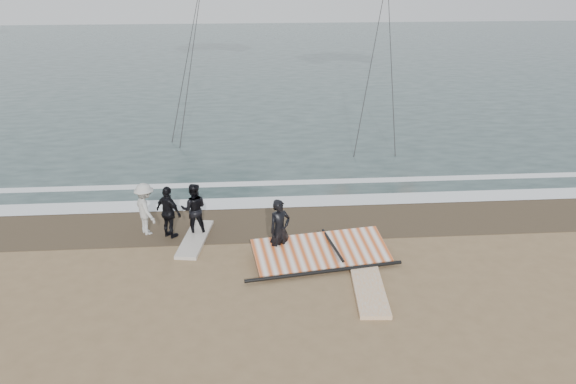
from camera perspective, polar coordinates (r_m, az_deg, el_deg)
name	(u,v)px	position (r m, az deg, el deg)	size (l,w,h in m)	color
ground	(291,304)	(13.45, 0.28, -11.32)	(120.00, 120.00, 0.00)	#8C704C
sea	(257,62)	(44.75, -3.19, 13.10)	(120.00, 54.00, 0.02)	#233838
wet_sand	(279,221)	(17.35, -0.91, -2.95)	(120.00, 2.80, 0.01)	#4C3D2B
foam_near	(277,202)	(18.61, -1.17, -1.02)	(120.00, 0.90, 0.01)	white
foam_far	(274,183)	(20.18, -1.45, 0.92)	(120.00, 0.45, 0.01)	white
man_main	(280,230)	(14.95, -0.85, -3.84)	(0.62, 0.40, 1.69)	black
board_white	(368,287)	(14.12, 8.18, -9.51)	(0.73, 2.60, 0.10)	silver
board_cream	(195,239)	(16.41, -9.43, -4.72)	(0.61, 2.30, 0.10)	beige
trio_cluster	(167,210)	(16.60, -12.18, -1.78)	(2.30, 1.32, 1.58)	black
sail_rig	(318,251)	(15.26, 3.08, -6.03)	(4.14, 2.23, 0.49)	black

